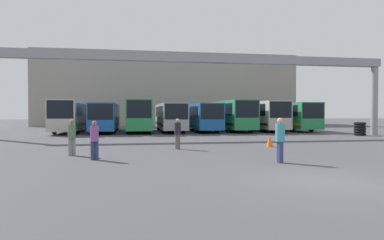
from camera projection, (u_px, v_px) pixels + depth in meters
name	position (u px, v px, depth m)	size (l,w,h in m)	color
ground_plane	(324.00, 181.00, 10.33)	(200.00, 200.00, 0.00)	#47474C
building_backdrop	(167.00, 91.00, 58.19)	(41.03, 12.00, 11.41)	gray
overhead_gantry	(202.00, 67.00, 28.52)	(32.81, 0.80, 6.94)	gray
bus_slot_0	(72.00, 114.00, 35.96)	(2.48, 12.04, 3.25)	beige
bus_slot_1	(106.00, 116.00, 36.40)	(2.46, 11.75, 2.97)	#1959A5
bus_slot_2	(138.00, 114.00, 36.26)	(2.49, 10.28, 3.31)	#268C4C
bus_slot_3	(170.00, 116.00, 37.65)	(2.44, 11.91, 3.01)	#999EA5
bus_slot_4	(201.00, 116.00, 38.07)	(2.49, 11.59, 2.99)	#1959A5
bus_slot_5	(232.00, 114.00, 37.98)	(2.58, 10.24, 3.34)	#268C4C
bus_slot_6	(258.00, 114.00, 39.63)	(2.50, 12.39, 3.26)	beige
bus_slot_7	(289.00, 115.00, 39.40)	(2.54, 10.74, 3.12)	#268C4C
pedestrian_near_left	(72.00, 137.00, 16.37)	(0.36, 0.36, 1.72)	gray
pedestrian_mid_right	(94.00, 139.00, 14.87)	(0.35, 0.35, 1.70)	navy
pedestrian_mid_left	(280.00, 139.00, 14.01)	(0.38, 0.38, 1.85)	navy
pedestrian_near_center	(178.00, 133.00, 19.21)	(0.36, 0.36, 1.72)	brown
traffic_cone	(270.00, 141.00, 20.50)	(0.43, 0.43, 0.70)	orange
tire_stack	(360.00, 129.00, 30.63)	(1.04, 1.04, 1.20)	black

